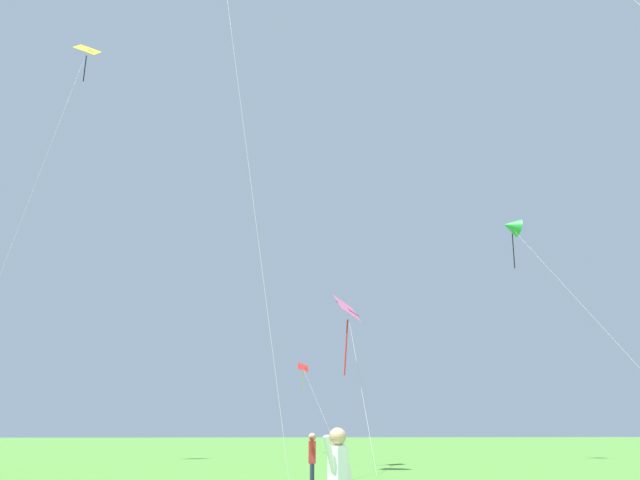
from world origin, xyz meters
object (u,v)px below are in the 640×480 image
kite_pink_low (347,323)px  kite_red_high (305,374)px  kite_green_small (512,227)px  person_far_back (312,457)px  kite_yellow_diamond (82,66)px

kite_pink_low → kite_red_high: (-0.42, 18.73, -0.89)m
kite_pink_low → kite_red_high: bearing=91.3°
kite_green_small → person_far_back: (-15.59, -18.71, -13.88)m
kite_yellow_diamond → kite_red_high: size_ratio=2.40×
person_far_back → kite_green_small: bearing=50.2°
kite_yellow_diamond → person_far_back: bearing=-53.7°
kite_yellow_diamond → person_far_back: 33.32m
kite_green_small → person_far_back: 28.04m
kite_red_high → person_far_back: 32.51m
kite_pink_low → kite_red_high: kite_pink_low is taller
kite_red_high → person_far_back: kite_red_high is taller
kite_yellow_diamond → kite_green_small: (29.24, 0.13, -10.16)m
kite_green_small → kite_pink_low: kite_green_small is taller
kite_green_small → kite_red_high: kite_green_small is taller
kite_yellow_diamond → person_far_back: (13.65, -18.58, -24.05)m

